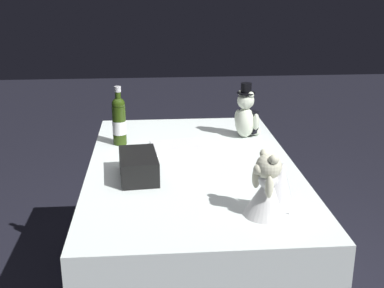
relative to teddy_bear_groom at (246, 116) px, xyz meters
name	(u,v)px	position (x,y,z in m)	size (l,w,h in m)	color
reception_table	(192,241)	(-0.40, 0.32, -0.50)	(1.53, 0.94, 0.78)	white
teddy_bear_groom	(246,116)	(0.00, 0.00, 0.00)	(0.15, 0.14, 0.29)	silver
teddy_bear_bride	(272,188)	(-0.91, 0.08, -0.01)	(0.18, 0.22, 0.24)	white
champagne_bottle	(119,120)	(-0.07, 0.66, 0.01)	(0.07, 0.07, 0.30)	#293E0F
signing_pen	(265,172)	(-0.53, 0.01, -0.11)	(0.11, 0.11, 0.01)	maroon
gift_case_black	(139,166)	(-0.53, 0.56, -0.06)	(0.28, 0.18, 0.10)	black
guestbook	(178,146)	(-0.16, 0.37, -0.10)	(0.19, 0.26, 0.02)	white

